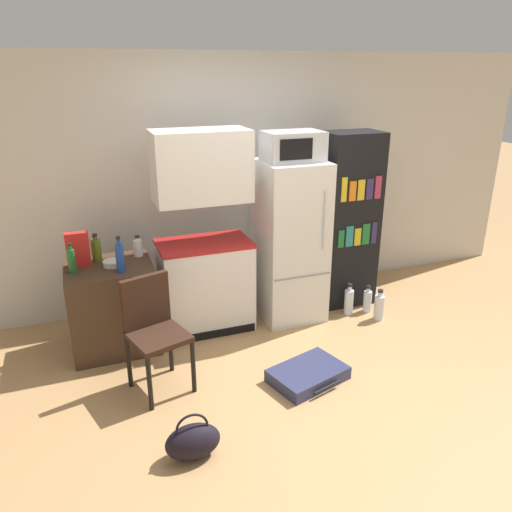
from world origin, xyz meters
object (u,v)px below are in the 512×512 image
bookshelf (348,221)px  chair (153,324)px  cereal_box (78,250)px  water_bottle_middle (367,301)px  side_table (113,306)px  microwave (293,146)px  bottle_green_tall (72,260)px  water_bottle_front (349,301)px  bottle_milk_white (138,248)px  bowl (113,263)px  bottle_blue_soda (120,257)px  handbag (193,441)px  kitchen_hutch (204,243)px  water_bottle_back (379,307)px  suitcase_large_flat (308,374)px  refrigerator (290,242)px  bottle_olive_oil (96,250)px

bookshelf → chair: 2.33m
cereal_box → water_bottle_middle: bearing=-5.9°
side_table → bookshelf: bookshelf is taller
water_bottle_middle → microwave: bearing=163.4°
bottle_green_tall → water_bottle_front: bottle_green_tall is taller
bottle_milk_white → water_bottle_middle: bottle_milk_white is taller
bowl → cereal_box: (-0.27, 0.09, 0.13)m
bottle_blue_soda → handbag: size_ratio=0.86×
kitchen_hutch → bookshelf: kitchen_hutch is taller
water_bottle_back → water_bottle_front: bearing=136.8°
side_table → bottle_green_tall: 0.57m
microwave → bowl: 1.89m
side_table → handbag: size_ratio=2.16×
bottle_green_tall → microwave: bearing=2.4°
side_table → bottle_milk_white: (0.28, 0.15, 0.47)m
water_bottle_middle → water_bottle_back: (0.02, -0.19, 0.01)m
bottle_green_tall → bottle_blue_soda: size_ratio=0.83×
handbag → water_bottle_front: 2.41m
bottle_milk_white → suitcase_large_flat: bottle_milk_white is taller
kitchen_hutch → cereal_box: 1.09m
refrigerator → water_bottle_front: bearing=-20.3°
microwave → bowl: (-1.67, -0.04, -0.89)m
refrigerator → chair: refrigerator is taller
water_bottle_middle → kitchen_hutch: bearing=170.3°
water_bottle_back → cereal_box: bearing=170.3°
bookshelf → cereal_box: bookshelf is taller
side_table → water_bottle_back: side_table is taller
suitcase_large_flat → water_bottle_front: 1.27m
bottle_green_tall → water_bottle_middle: bearing=-3.1°
microwave → water_bottle_back: microwave is taller
chair → bottle_blue_soda: bearing=88.7°
bowl → bookshelf: bearing=3.3°
bowl → bottle_green_tall: bearing=-172.1°
bottle_olive_oil → water_bottle_back: 2.74m
handbag → water_bottle_back: handbag is taller
kitchen_hutch → water_bottle_back: 1.85m
side_table → water_bottle_front: (2.28, -0.19, -0.25)m
microwave → handbag: 2.65m
cereal_box → bottle_green_tall: bearing=-113.8°
kitchen_hutch → bottle_green_tall: size_ratio=7.27×
bottle_blue_soda → water_bottle_front: (2.19, -0.01, -0.77)m
water_bottle_back → bottle_milk_white: bearing=166.3°
bookshelf → handbag: bookshelf is taller
suitcase_large_flat → bottle_green_tall: bearing=131.6°
bowl → water_bottle_front: bowl is taller
bottle_milk_white → cereal_box: bearing=-171.2°
bookshelf → bottle_green_tall: (-2.68, -0.18, -0.01)m
side_table → handbag: 1.66m
bookshelf → bowl: bookshelf is taller
water_bottle_front → water_bottle_back: size_ratio=1.03×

